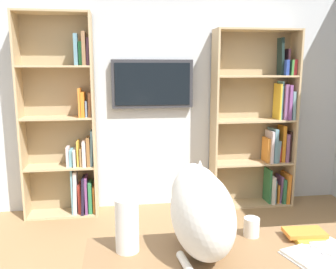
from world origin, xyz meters
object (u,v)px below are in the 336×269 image
Objects in this scene: open_binder at (323,255)px; desk_book_stack at (305,234)px; coffee_mug at (252,227)px; wall_mounted_tv at (152,84)px; bookshelf_left at (263,127)px; bookshelf_right at (67,128)px; paper_towel_roll at (127,225)px; cat at (200,208)px.

desk_book_stack is at bearing -92.66° from open_binder.
open_binder is at bearing 136.16° from coffee_mug.
open_binder is at bearing 101.94° from wall_mounted_tv.
wall_mounted_tv is (1.25, -0.08, 0.49)m from bookshelf_left.
bookshelf_left is 20.70× the size of coffee_mug.
open_binder is at bearing 120.80° from bookshelf_right.
bookshelf_left is 9.73× the size of desk_book_stack.
bookshelf_left reaches higher than wall_mounted_tv.
open_binder is 0.17m from desk_book_stack.
coffee_mug is at bearing 118.71° from bookshelf_right.
coffee_mug is at bearing -14.16° from desk_book_stack.
bookshelf_right is at bearing -75.81° from paper_towel_roll.
wall_mounted_tv is 9.23× the size of coffee_mug.
open_binder is 1.48× the size of paper_towel_roll.
open_binder is (-0.53, 2.51, -0.67)m from wall_mounted_tv.
cat reaches higher than desk_book_stack.
bookshelf_right reaches higher than open_binder.
bookshelf_left is 0.93× the size of bookshelf_right.
wall_mounted_tv is 2.65m from open_binder.
bookshelf_left is 1.35m from wall_mounted_tv.
bookshelf_left is at bearing -113.88° from coffee_mug.
paper_towel_roll is at bearing -3.92° from cat.
bookshelf_right is 2.84m from open_binder.
open_binder is at bearing 168.66° from paper_towel_roll.
desk_book_stack is (-1.46, 2.26, -0.21)m from bookshelf_right.
wall_mounted_tv is 2.38m from coffee_mug.
cat is 0.35m from paper_towel_roll.
desk_book_stack is at bearing 122.85° from bookshelf_right.
bookshelf_right reaches higher than bookshelf_left.
paper_towel_roll is at bearing -0.15° from desk_book_stack.
wall_mounted_tv reaches higher than coffee_mug.
coffee_mug reaches higher than desk_book_stack.
bookshelf_left is 2.54m from open_binder.
paper_towel_roll is at bearing -11.34° from open_binder.
open_binder is (-0.54, 0.15, -0.20)m from cat.
bookshelf_right reaches higher than wall_mounted_tv.
coffee_mug is at bearing -163.59° from cat.
coffee_mug is (-1.20, 2.19, -0.18)m from bookshelf_right.
cat is at bearing 61.02° from bookshelf_left.
bookshelf_left is at bearing -179.97° from bookshelf_right.
paper_towel_roll is (-0.57, 2.25, -0.10)m from bookshelf_right.
bookshelf_right reaches higher than cat.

